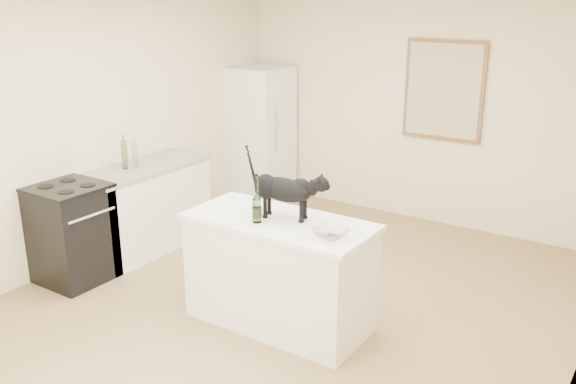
{
  "coord_description": "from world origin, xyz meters",
  "views": [
    {
      "loc": [
        2.65,
        -3.89,
        2.58
      ],
      "look_at": [
        0.15,
        -0.15,
        1.12
      ],
      "focal_mm": 38.41,
      "sensor_mm": 36.0,
      "label": 1
    }
  ],
  "objects_px": {
    "stove": "(72,234)",
    "black_cat": "(284,193)",
    "fridge": "(260,134)",
    "glass_bowl": "(331,233)",
    "wine_bottle": "(257,201)"
  },
  "relations": [
    {
      "from": "stove",
      "to": "fridge",
      "type": "relative_size",
      "value": 0.53
    },
    {
      "from": "stove",
      "to": "fridge",
      "type": "xyz_separation_m",
      "value": [
        0.0,
        2.95,
        0.4
      ]
    },
    {
      "from": "wine_bottle",
      "to": "glass_bowl",
      "type": "relative_size",
      "value": 1.35
    },
    {
      "from": "fridge",
      "to": "black_cat",
      "type": "distance_m",
      "value": 3.25
    },
    {
      "from": "stove",
      "to": "glass_bowl",
      "type": "xyz_separation_m",
      "value": [
        2.57,
        0.31,
        0.48
      ]
    },
    {
      "from": "black_cat",
      "to": "stove",
      "type": "bearing_deg",
      "value": 178.33
    },
    {
      "from": "fridge",
      "to": "glass_bowl",
      "type": "distance_m",
      "value": 3.69
    },
    {
      "from": "fridge",
      "to": "glass_bowl",
      "type": "relative_size",
      "value": 6.81
    },
    {
      "from": "fridge",
      "to": "glass_bowl",
      "type": "height_order",
      "value": "fridge"
    },
    {
      "from": "wine_bottle",
      "to": "black_cat",
      "type": "bearing_deg",
      "value": 57.99
    },
    {
      "from": "fridge",
      "to": "black_cat",
      "type": "height_order",
      "value": "fridge"
    },
    {
      "from": "stove",
      "to": "black_cat",
      "type": "xyz_separation_m",
      "value": [
        2.06,
        0.45,
        0.66
      ]
    },
    {
      "from": "fridge",
      "to": "wine_bottle",
      "type": "height_order",
      "value": "fridge"
    },
    {
      "from": "black_cat",
      "to": "glass_bowl",
      "type": "height_order",
      "value": "black_cat"
    },
    {
      "from": "fridge",
      "to": "wine_bottle",
      "type": "xyz_separation_m",
      "value": [
        1.94,
        -2.69,
        0.22
      ]
    }
  ]
}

